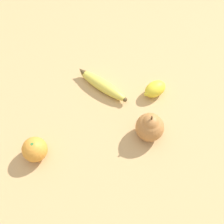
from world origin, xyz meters
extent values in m
plane|color=tan|center=(0.00, 0.00, 0.00)|extent=(3.00, 3.00, 0.00)
ellipsoid|color=#DBCC4C|center=(-0.08, -0.03, 0.02)|extent=(0.13, 0.18, 0.04)
cone|color=brown|center=(-0.13, -0.11, 0.02)|extent=(0.03, 0.03, 0.03)
sphere|color=brown|center=(-0.04, 0.04, 0.02)|extent=(0.01, 0.01, 0.01)
sphere|color=orange|center=(0.17, -0.19, 0.04)|extent=(0.07, 0.07, 0.07)
cylinder|color=#337A33|center=(0.17, -0.19, 0.07)|extent=(0.01, 0.01, 0.00)
sphere|color=#B2753D|center=(0.06, 0.12, 0.04)|extent=(0.08, 0.08, 0.08)
sphere|color=#B2753D|center=(0.06, 0.12, 0.06)|extent=(0.05, 0.05, 0.05)
cylinder|color=#4C3319|center=(0.06, 0.12, 0.09)|extent=(0.01, 0.01, 0.02)
ellipsoid|color=yellow|center=(-0.08, 0.13, 0.02)|extent=(0.09, 0.09, 0.05)
sphere|color=yellow|center=(-0.06, 0.11, 0.02)|extent=(0.01, 0.01, 0.01)
camera|label=1|loc=(0.50, 0.07, 0.84)|focal=50.00mm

